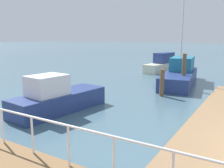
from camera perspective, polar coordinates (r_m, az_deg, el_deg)
ground_plane at (r=12.81m, az=-21.50°, el=-5.88°), size 300.00×300.00×0.00m
floating_dock at (r=11.58m, az=23.65°, el=-7.35°), size 14.31×2.00×0.18m
dock_piling_0 at (r=17.36m, az=16.53°, el=2.82°), size 0.27×0.27×2.46m
dock_piling_1 at (r=15.00m, az=11.68°, el=0.28°), size 0.27×0.27×1.66m
moored_boat_0 at (r=19.47m, az=15.80°, el=2.36°), size 7.66×3.07×9.10m
moored_boat_1 at (r=11.98m, az=-12.81°, el=-3.27°), size 5.07×2.19×1.84m
moored_boat_4 at (r=26.75m, az=12.37°, el=4.59°), size 7.27×2.33×1.95m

